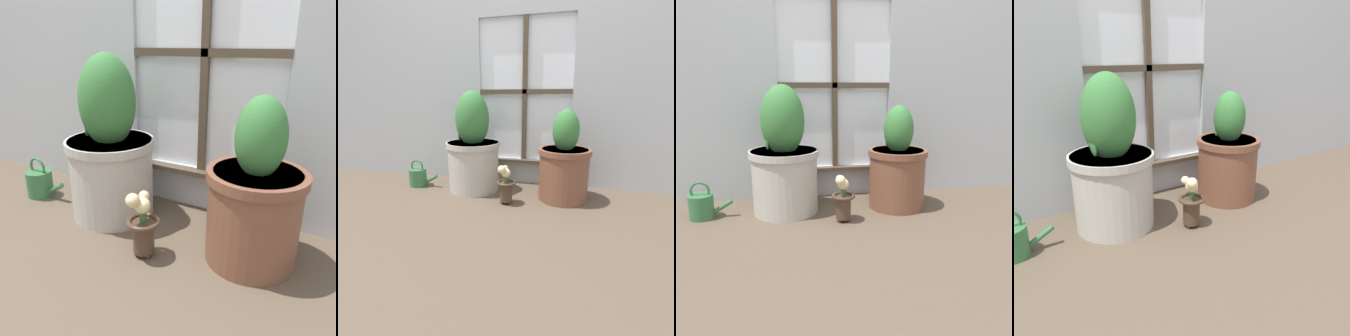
{
  "view_description": "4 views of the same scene",
  "coord_description": "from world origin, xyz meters",
  "views": [
    {
      "loc": [
        0.6,
        -0.86,
        0.81
      ],
      "look_at": [
        -0.0,
        0.24,
        0.33
      ],
      "focal_mm": 35.0,
      "sensor_mm": 36.0,
      "label": 1
    },
    {
      "loc": [
        0.4,
        -1.6,
        0.73
      ],
      "look_at": [
        -0.06,
        0.21,
        0.22
      ],
      "focal_mm": 28.0,
      "sensor_mm": 36.0,
      "label": 2
    },
    {
      "loc": [
        -0.33,
        -1.67,
        0.75
      ],
      "look_at": [
        0.01,
        0.25,
        0.28
      ],
      "focal_mm": 35.0,
      "sensor_mm": 36.0,
      "label": 3
    },
    {
      "loc": [
        -0.87,
        -1.18,
        0.86
      ],
      "look_at": [
        0.02,
        0.26,
        0.26
      ],
      "focal_mm": 35.0,
      "sensor_mm": 36.0,
      "label": 4
    }
  ],
  "objects": [
    {
      "name": "flower_vase",
      "position": [
        -0.03,
        0.08,
        0.14
      ],
      "size": [
        0.14,
        0.14,
        0.29
      ],
      "color": "#473323",
      "rests_on": "ground_plane"
    },
    {
      "name": "potted_plant_left",
      "position": [
        -0.35,
        0.31,
        0.32
      ],
      "size": [
        0.42,
        0.42,
        0.78
      ],
      "color": "#B7B2A8",
      "rests_on": "ground_plane"
    },
    {
      "name": "potted_plant_right",
      "position": [
        0.35,
        0.27,
        0.26
      ],
      "size": [
        0.37,
        0.37,
        0.65
      ],
      "color": "brown",
      "rests_on": "ground_plane"
    },
    {
      "name": "ground_plane",
      "position": [
        0.0,
        0.0,
        0.0
      ],
      "size": [
        10.0,
        10.0,
        0.0
      ],
      "primitive_type": "plane",
      "color": "brown"
    }
  ]
}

